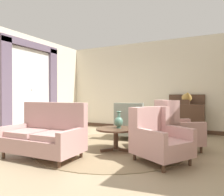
# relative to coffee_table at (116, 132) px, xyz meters

# --- Properties ---
(ground) EXTENTS (8.86, 8.86, 0.00)m
(ground) POSITION_rel_coffee_table_xyz_m (-0.23, -0.14, -0.39)
(ground) COLOR #9E896B
(wall_back) EXTENTS (6.22, 0.08, 3.01)m
(wall_back) POSITION_rel_coffee_table_xyz_m (-0.23, 3.03, 1.12)
(wall_back) COLOR beige
(wall_back) RESTS_ON ground
(wall_left) EXTENTS (0.08, 4.43, 3.01)m
(wall_left) POSITION_rel_coffee_table_xyz_m (-3.26, 0.81, 1.12)
(wall_left) COLOR beige
(wall_left) RESTS_ON ground
(baseboard_back) EXTENTS (6.06, 0.03, 0.12)m
(baseboard_back) POSITION_rel_coffee_table_xyz_m (-0.23, 2.97, -0.33)
(baseboard_back) COLOR #4C3323
(baseboard_back) RESTS_ON ground
(area_rug) EXTENTS (3.32, 3.32, 0.01)m
(area_rug) POSITION_rel_coffee_table_xyz_m (-0.23, 0.16, -0.38)
(area_rug) COLOR #847051
(area_rug) RESTS_ON ground
(window_with_curtains) EXTENTS (0.12, 2.13, 2.78)m
(window_with_curtains) POSITION_rel_coffee_table_xyz_m (-3.16, 0.62, 1.12)
(window_with_curtains) COLOR silver
(coffee_table) EXTENTS (0.85, 0.85, 0.48)m
(coffee_table) POSITION_rel_coffee_table_xyz_m (0.00, 0.00, 0.00)
(coffee_table) COLOR #4C3323
(coffee_table) RESTS_ON ground
(porcelain_vase) EXTENTS (0.18, 0.18, 0.36)m
(porcelain_vase) POSITION_rel_coffee_table_xyz_m (0.05, 0.05, 0.24)
(porcelain_vase) COLOR #4C7A66
(porcelain_vase) RESTS_ON coffee_table
(settee) EXTENTS (1.53, 0.84, 1.04)m
(settee) POSITION_rel_coffee_table_xyz_m (-0.99, -1.05, 0.03)
(settee) COLOR tan
(settee) RESTS_ON ground
(armchair_near_window) EXTENTS (1.12, 1.10, 1.08)m
(armchair_near_window) POSITION_rel_coffee_table_xyz_m (1.12, 0.61, 0.06)
(armchair_near_window) COLOR tan
(armchair_near_window) RESTS_ON ground
(armchair_beside_settee) EXTENTS (0.87, 0.97, 0.99)m
(armchair_beside_settee) POSITION_rel_coffee_table_xyz_m (-0.15, 1.24, 0.04)
(armchair_beside_settee) COLOR gray
(armchair_beside_settee) RESTS_ON ground
(armchair_near_sideboard) EXTENTS (1.15, 1.12, 0.97)m
(armchair_near_sideboard) POSITION_rel_coffee_table_xyz_m (1.00, -0.35, 0.02)
(armchair_near_sideboard) COLOR tan
(armchair_near_sideboard) RESTS_ON ground
(sideboard) EXTENTS (1.07, 0.39, 1.21)m
(sideboard) POSITION_rel_coffee_table_xyz_m (1.05, 2.73, 0.14)
(sideboard) COLOR #4C3323
(sideboard) RESTS_ON ground
(gramophone) EXTENTS (0.40, 0.46, 0.48)m
(gramophone) POSITION_rel_coffee_table_xyz_m (1.09, 2.65, 0.75)
(gramophone) COLOR #4C3323
(gramophone) RESTS_ON sideboard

